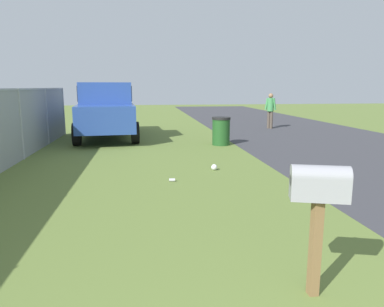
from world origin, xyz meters
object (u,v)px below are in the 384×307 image
at_px(pickup_truck, 106,109).
at_px(trash_bin, 221,131).
at_px(pedestrian, 270,108).
at_px(mailbox, 319,193).

distance_m(pickup_truck, trash_bin, 4.58).
bearing_deg(pickup_truck, pedestrian, 103.14).
relative_size(pickup_truck, pedestrian, 3.32).
bearing_deg(trash_bin, mailbox, 173.39).
height_order(mailbox, pickup_truck, pickup_truck).
height_order(mailbox, trash_bin, mailbox).
height_order(mailbox, pedestrian, pedestrian).
relative_size(mailbox, pedestrian, 0.76).
xyz_separation_m(mailbox, pickup_truck, (11.03, 2.95, 0.11)).
distance_m(trash_bin, pedestrian, 5.62).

